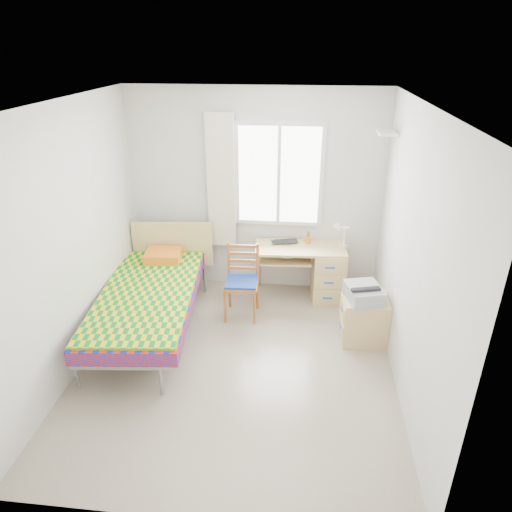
{
  "coord_description": "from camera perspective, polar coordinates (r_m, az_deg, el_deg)",
  "views": [
    {
      "loc": [
        0.62,
        -3.79,
        3.07
      ],
      "look_at": [
        0.14,
        0.55,
        0.99
      ],
      "focal_mm": 32.0,
      "sensor_mm": 36.0,
      "label": 1
    }
  ],
  "objects": [
    {
      "name": "cabinet",
      "position": [
        5.25,
        13.32,
        -7.65
      ],
      "size": [
        0.51,
        0.45,
        0.53
      ],
      "rotation": [
        0.0,
        0.0,
        0.04
      ],
      "color": "tan",
      "rests_on": "floor"
    },
    {
      "name": "laptop",
      "position": [
        5.82,
        3.69,
        1.59
      ],
      "size": [
        0.38,
        0.29,
        0.03
      ],
      "primitive_type": "imported",
      "rotation": [
        0.0,
        0.0,
        0.24
      ],
      "color": "black",
      "rests_on": "desk"
    },
    {
      "name": "floor",
      "position": [
        4.92,
        -2.41,
        -13.23
      ],
      "size": [
        3.5,
        3.5,
        0.0
      ],
      "primitive_type": "plane",
      "color": "#BCAD93",
      "rests_on": "ground"
    },
    {
      "name": "curtain",
      "position": [
        5.8,
        -4.38,
        9.14
      ],
      "size": [
        0.35,
        0.05,
        1.7
      ],
      "primitive_type": "cube",
      "color": "white",
      "rests_on": "wall_back"
    },
    {
      "name": "chair",
      "position": [
        5.45,
        -1.69,
        -2.62
      ],
      "size": [
        0.41,
        0.41,
        0.9
      ],
      "rotation": [
        0.0,
        0.0,
        0.05
      ],
      "color": "#9E4F1E",
      "rests_on": "floor"
    },
    {
      "name": "wall_left",
      "position": [
        4.73,
        -22.25,
        1.49
      ],
      "size": [
        0.0,
        3.5,
        3.5
      ],
      "primitive_type": "plane",
      "rotation": [
        1.57,
        0.0,
        1.57
      ],
      "color": "silver",
      "rests_on": "ground"
    },
    {
      "name": "window",
      "position": [
        5.73,
        2.88,
        10.03
      ],
      "size": [
        1.1,
        0.04,
        1.3
      ],
      "color": "white",
      "rests_on": "wall_back"
    },
    {
      "name": "floating_shelf",
      "position": [
        5.34,
        16.07,
        14.58
      ],
      "size": [
        0.2,
        0.32,
        0.03
      ],
      "primitive_type": "cube",
      "color": "white",
      "rests_on": "wall_right"
    },
    {
      "name": "book",
      "position": [
        5.82,
        3.23,
        0.18
      ],
      "size": [
        0.15,
        0.2,
        0.01
      ],
      "primitive_type": "imported",
      "rotation": [
        0.0,
        0.0,
        0.03
      ],
      "color": "gray",
      "rests_on": "desk"
    },
    {
      "name": "desk",
      "position": [
        5.91,
        8.32,
        -1.84
      ],
      "size": [
        1.17,
        0.59,
        0.71
      ],
      "rotation": [
        0.0,
        0.0,
        0.06
      ],
      "color": "tan",
      "rests_on": "floor"
    },
    {
      "name": "wall_right",
      "position": [
        4.3,
        18.86,
        -0.34
      ],
      "size": [
        0.0,
        3.5,
        3.5
      ],
      "primitive_type": "plane",
      "rotation": [
        1.57,
        0.0,
        -1.57
      ],
      "color": "silver",
      "rests_on": "ground"
    },
    {
      "name": "task_lamp",
      "position": [
        5.64,
        10.52,
        2.9
      ],
      "size": [
        0.22,
        0.31,
        0.38
      ],
      "rotation": [
        0.0,
        0.0,
        -0.16
      ],
      "color": "white",
      "rests_on": "desk"
    },
    {
      "name": "pen_cup",
      "position": [
        5.87,
        6.51,
        2.04
      ],
      "size": [
        0.09,
        0.09,
        0.09
      ],
      "primitive_type": "cylinder",
      "rotation": [
        0.0,
        0.0,
        0.37
      ],
      "color": "orange",
      "rests_on": "desk"
    },
    {
      "name": "printer",
      "position": [
        5.04,
        13.34,
        -4.5
      ],
      "size": [
        0.44,
        0.48,
        0.17
      ],
      "rotation": [
        0.0,
        0.0,
        0.26
      ],
      "color": "#AEB1B6",
      "rests_on": "cabinet"
    },
    {
      "name": "wall_back",
      "position": [
        5.85,
        -0.12,
        7.83
      ],
      "size": [
        3.2,
        0.0,
        3.2
      ],
      "primitive_type": "plane",
      "rotation": [
        1.57,
        0.0,
        0.0
      ],
      "color": "silver",
      "rests_on": "ground"
    },
    {
      "name": "bed",
      "position": [
        5.32,
        -13.06,
        -4.69
      ],
      "size": [
        1.22,
        2.28,
        0.95
      ],
      "rotation": [
        0.0,
        0.0,
        0.1
      ],
      "color": "gray",
      "rests_on": "floor"
    },
    {
      "name": "ceiling",
      "position": [
        3.87,
        -3.14,
        18.42
      ],
      "size": [
        3.5,
        3.5,
        0.0
      ],
      "primitive_type": "plane",
      "rotation": [
        3.14,
        0.0,
        0.0
      ],
      "color": "white",
      "rests_on": "wall_back"
    }
  ]
}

